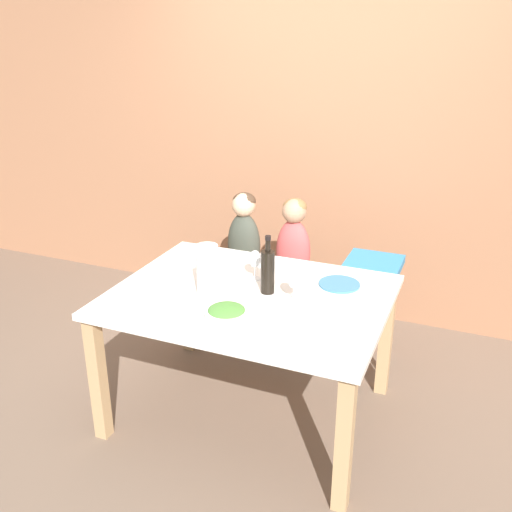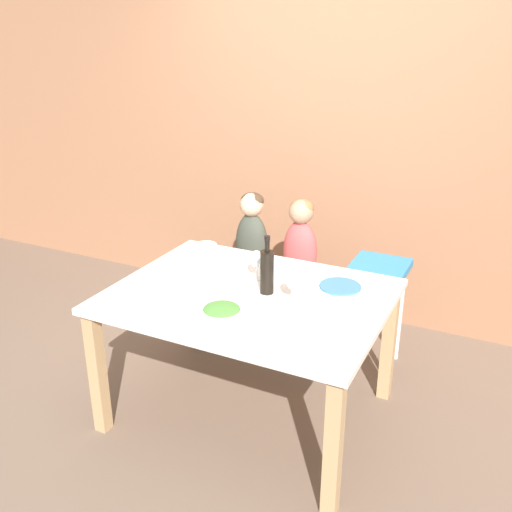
# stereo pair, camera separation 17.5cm
# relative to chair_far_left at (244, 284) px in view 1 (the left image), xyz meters

# --- Properties ---
(ground_plane) EXTENTS (14.00, 14.00, 0.00)m
(ground_plane) POSITION_rel_chair_far_left_xyz_m (0.38, -0.80, -0.39)
(ground_plane) COLOR #705B4C
(wall_back) EXTENTS (10.00, 0.06, 2.70)m
(wall_back) POSITION_rel_chair_far_left_xyz_m (0.38, 0.65, 0.96)
(wall_back) COLOR #9E6B4C
(wall_back) RESTS_ON ground_plane
(dining_table) EXTENTS (1.41, 1.08, 0.74)m
(dining_table) POSITION_rel_chair_far_left_xyz_m (0.38, -0.80, 0.26)
(dining_table) COLOR white
(dining_table) RESTS_ON ground_plane
(chair_far_left) EXTENTS (0.39, 0.41, 0.46)m
(chair_far_left) POSITION_rel_chair_far_left_xyz_m (0.00, 0.00, 0.00)
(chair_far_left) COLOR silver
(chair_far_left) RESTS_ON ground_plane
(chair_far_center) EXTENTS (0.39, 0.41, 0.46)m
(chair_far_center) POSITION_rel_chair_far_left_xyz_m (0.35, 0.00, 0.00)
(chair_far_center) COLOR silver
(chair_far_center) RESTS_ON ground_plane
(chair_right_highchair) EXTENTS (0.33, 0.35, 0.70)m
(chair_right_highchair) POSITION_rel_chair_far_left_xyz_m (0.87, 0.00, 0.16)
(chair_right_highchair) COLOR silver
(chair_right_highchair) RESTS_ON ground_plane
(person_child_left) EXTENTS (0.23, 0.16, 0.57)m
(person_child_left) POSITION_rel_chair_far_left_xyz_m (-0.00, 0.00, 0.38)
(person_child_left) COLOR #3D4238
(person_child_left) RESTS_ON chair_far_left
(person_child_center) EXTENTS (0.23, 0.16, 0.57)m
(person_child_center) POSITION_rel_chair_far_left_xyz_m (0.35, 0.00, 0.38)
(person_child_center) COLOR #C64C4C
(person_child_center) RESTS_ON chair_far_center
(wine_bottle) EXTENTS (0.07, 0.07, 0.31)m
(wine_bottle) POSITION_rel_chair_far_left_xyz_m (0.46, -0.75, 0.48)
(wine_bottle) COLOR black
(wine_bottle) RESTS_ON dining_table
(paper_towel_roll) EXTENTS (0.11, 0.11, 0.28)m
(paper_towel_roll) POSITION_rel_chair_far_left_xyz_m (0.20, -0.91, 0.50)
(paper_towel_roll) COLOR white
(paper_towel_roll) RESTS_ON dining_table
(wine_glass_near) EXTENTS (0.07, 0.07, 0.17)m
(wine_glass_near) POSITION_rel_chair_far_left_xyz_m (0.62, -0.79, 0.47)
(wine_glass_near) COLOR white
(wine_glass_near) RESTS_ON dining_table
(wine_glass_far) EXTENTS (0.07, 0.07, 0.17)m
(wine_glass_far) POSITION_rel_chair_far_left_xyz_m (0.34, -0.62, 0.47)
(wine_glass_far) COLOR white
(wine_glass_far) RESTS_ON dining_table
(salad_bowl_large) EXTENTS (0.21, 0.21, 0.08)m
(salad_bowl_large) POSITION_rel_chair_far_left_xyz_m (0.40, -1.11, 0.39)
(salad_bowl_large) COLOR white
(salad_bowl_large) RESTS_ON dining_table
(dinner_plate_front_left) EXTENTS (0.22, 0.22, 0.01)m
(dinner_plate_front_left) POSITION_rel_chair_far_left_xyz_m (-0.07, -1.04, 0.36)
(dinner_plate_front_left) COLOR silver
(dinner_plate_front_left) RESTS_ON dining_table
(dinner_plate_back_left) EXTENTS (0.22, 0.22, 0.01)m
(dinner_plate_back_left) POSITION_rel_chair_far_left_xyz_m (-0.01, -0.49, 0.36)
(dinner_plate_back_left) COLOR silver
(dinner_plate_back_left) RESTS_ON dining_table
(dinner_plate_back_right) EXTENTS (0.22, 0.22, 0.01)m
(dinner_plate_back_right) POSITION_rel_chair_far_left_xyz_m (0.79, -0.52, 0.36)
(dinner_plate_back_right) COLOR teal
(dinner_plate_back_right) RESTS_ON dining_table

